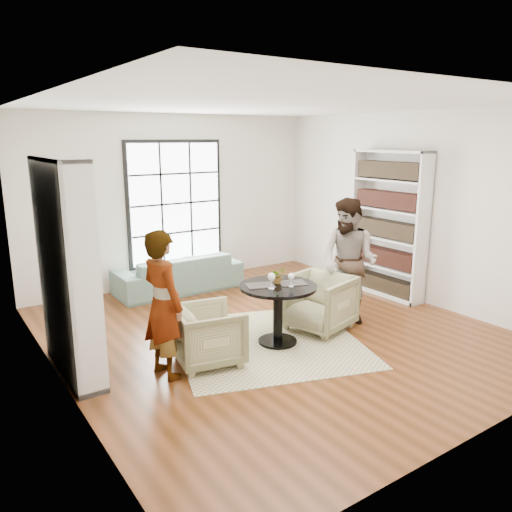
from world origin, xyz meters
TOP-DOWN VIEW (x-y plane):
  - ground at (0.00, 0.00)m, footprint 6.00×6.00m
  - room_shell at (0.00, 0.54)m, footprint 6.00×6.01m
  - rug at (-0.27, -0.26)m, footprint 2.90×2.90m
  - pedestal_table at (-0.18, -0.34)m, footprint 0.98×0.98m
  - sofa at (-0.23, 2.45)m, footprint 2.16×0.85m
  - armchair_left at (-1.19, -0.34)m, footprint 0.89×0.87m
  - armchair_right at (0.58, -0.26)m, footprint 1.02×1.01m
  - person_left at (-1.74, -0.34)m, footprint 0.48×0.66m
  - person_right at (1.13, -0.26)m, footprint 0.90×1.03m
  - placemat_left at (-0.38, -0.24)m, footprint 0.41×0.36m
  - placemat_right at (0.02, -0.39)m, footprint 0.41×0.36m
  - cutlery_left at (-0.38, -0.24)m, footprint 0.21×0.25m
  - cutlery_right at (0.02, -0.39)m, footprint 0.21×0.25m
  - wine_glass_left at (-0.35, -0.43)m, footprint 0.09×0.09m
  - wine_glass_right at (-0.08, -0.49)m, footprint 0.08×0.08m
  - flower_centerpiece at (-0.14, -0.27)m, footprint 0.23×0.21m

SIDE VIEW (x-z plane):
  - ground at x=0.00m, z-range 0.00..0.00m
  - rug at x=-0.27m, z-range 0.00..0.01m
  - sofa at x=-0.23m, z-range 0.00..0.63m
  - armchair_left at x=-1.19m, z-range 0.00..0.69m
  - armchair_right at x=0.58m, z-range 0.00..0.77m
  - pedestal_table at x=-0.18m, z-range 0.18..0.96m
  - placemat_left at x=-0.38m, z-range 0.78..0.79m
  - placemat_right at x=0.02m, z-range 0.78..0.79m
  - cutlery_left at x=-0.38m, z-range 0.79..0.80m
  - cutlery_right at x=0.02m, z-range 0.79..0.80m
  - person_left at x=-1.74m, z-range 0.00..1.66m
  - flower_centerpiece at x=-0.14m, z-range 0.78..0.99m
  - person_right at x=1.13m, z-range 0.00..1.78m
  - wine_glass_right at x=-0.08m, z-range 0.82..0.99m
  - wine_glass_left at x=-0.35m, z-range 0.83..1.03m
  - room_shell at x=0.00m, z-range -1.74..4.26m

